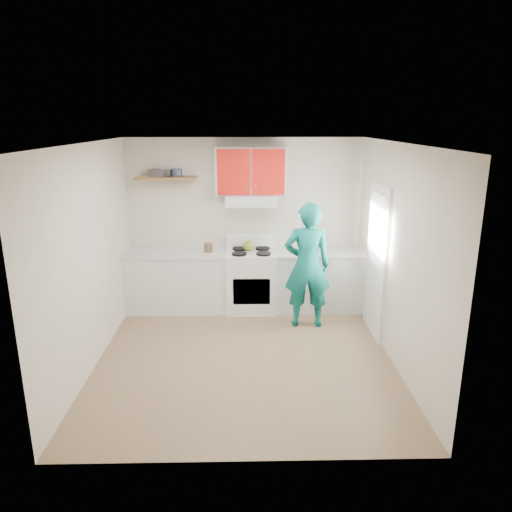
{
  "coord_description": "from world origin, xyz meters",
  "views": [
    {
      "loc": [
        0.02,
        -5.38,
        2.84
      ],
      "look_at": [
        0.15,
        0.55,
        1.15
      ],
      "focal_mm": 33.47,
      "sensor_mm": 36.0,
      "label": 1
    }
  ],
  "objects_px": {
    "stove": "(251,281)",
    "tin": "(176,173)",
    "kettle": "(249,245)",
    "crock": "(208,248)",
    "person": "(307,266)"
  },
  "relations": [
    {
      "from": "crock",
      "to": "person",
      "type": "distance_m",
      "value": 1.56
    },
    {
      "from": "stove",
      "to": "crock",
      "type": "height_order",
      "value": "crock"
    },
    {
      "from": "kettle",
      "to": "crock",
      "type": "bearing_deg",
      "value": 170.72
    },
    {
      "from": "crock",
      "to": "person",
      "type": "relative_size",
      "value": 0.09
    },
    {
      "from": "stove",
      "to": "tin",
      "type": "bearing_deg",
      "value": 169.48
    },
    {
      "from": "tin",
      "to": "stove",
      "type": "bearing_deg",
      "value": -10.52
    },
    {
      "from": "stove",
      "to": "tin",
      "type": "height_order",
      "value": "tin"
    },
    {
      "from": "tin",
      "to": "crock",
      "type": "bearing_deg",
      "value": -22.12
    },
    {
      "from": "tin",
      "to": "kettle",
      "type": "distance_m",
      "value": 1.54
    },
    {
      "from": "person",
      "to": "crock",
      "type": "bearing_deg",
      "value": -23.11
    },
    {
      "from": "tin",
      "to": "kettle",
      "type": "relative_size",
      "value": 0.96
    },
    {
      "from": "kettle",
      "to": "crock",
      "type": "distance_m",
      "value": 0.62
    },
    {
      "from": "tin",
      "to": "kettle",
      "type": "bearing_deg",
      "value": -6.18
    },
    {
      "from": "crock",
      "to": "person",
      "type": "height_order",
      "value": "person"
    },
    {
      "from": "kettle",
      "to": "person",
      "type": "bearing_deg",
      "value": -57.35
    }
  ]
}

